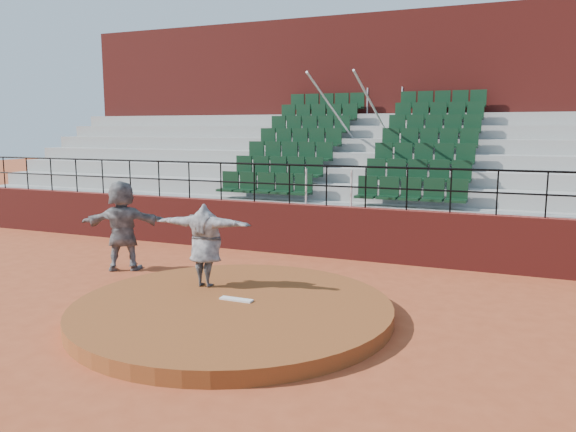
% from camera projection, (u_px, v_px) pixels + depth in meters
% --- Properties ---
extents(ground, '(90.00, 90.00, 0.00)m').
position_uv_depth(ground, '(233.00, 317.00, 9.69)').
color(ground, '#AB4926').
rests_on(ground, ground).
extents(pitchers_mound, '(5.50, 5.50, 0.25)m').
position_uv_depth(pitchers_mound, '(232.00, 310.00, 9.67)').
color(pitchers_mound, brown).
rests_on(pitchers_mound, ground).
extents(pitching_rubber, '(0.60, 0.15, 0.03)m').
position_uv_depth(pitching_rubber, '(236.00, 299.00, 9.78)').
color(pitching_rubber, white).
rests_on(pitching_rubber, pitchers_mound).
extents(boundary_wall, '(24.00, 0.30, 1.30)m').
position_uv_depth(boundary_wall, '(326.00, 231.00, 14.15)').
color(boundary_wall, maroon).
rests_on(boundary_wall, ground).
extents(wall_railing, '(24.04, 0.05, 1.03)m').
position_uv_depth(wall_railing, '(327.00, 177.00, 13.93)').
color(wall_railing, black).
rests_on(wall_railing, boundary_wall).
extents(seating_deck, '(24.00, 5.97, 4.63)m').
position_uv_depth(seating_deck, '(364.00, 187.00, 17.36)').
color(seating_deck, '#9B9B95').
rests_on(seating_deck, ground).
extents(press_box_facade, '(24.00, 3.00, 7.10)m').
position_uv_depth(press_box_facade, '(393.00, 119.00, 20.63)').
color(press_box_facade, maroon).
rests_on(press_box_facade, ground).
extents(pitcher, '(1.97, 0.66, 1.58)m').
position_uv_depth(pitcher, '(205.00, 245.00, 10.57)').
color(pitcher, black).
rests_on(pitcher, pitchers_mound).
extents(fielder, '(1.99, 1.38, 2.07)m').
position_uv_depth(fielder, '(123.00, 225.00, 12.75)').
color(fielder, black).
rests_on(fielder, ground).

